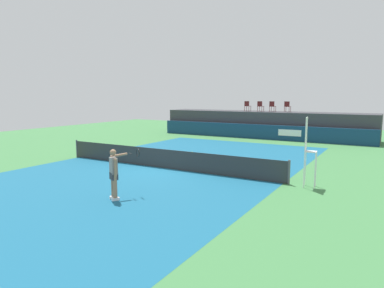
{
  "coord_description": "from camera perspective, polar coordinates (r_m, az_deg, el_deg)",
  "views": [
    {
      "loc": [
        9.71,
        -13.76,
        3.59
      ],
      "look_at": [
        0.46,
        2.0,
        1.0
      ],
      "focal_mm": 32.18,
      "sensor_mm": 36.0,
      "label": 1
    }
  ],
  "objects": [
    {
      "name": "net_post_far",
      "position": [
        14.54,
        15.76,
        -4.52
      ],
      "size": [
        0.1,
        0.1,
        1.0
      ],
      "primitive_type": "cylinder",
      "color": "#4C4C51",
      "rests_on": "ground"
    },
    {
      "name": "spectator_platform",
      "position": [
        30.74,
        11.91,
        3.25
      ],
      "size": [
        18.0,
        2.8,
        2.2
      ],
      "primitive_type": "cube",
      "color": "#38383D",
      "rests_on": "ground"
    },
    {
      "name": "ground_plane",
      "position": [
        19.7,
        0.31,
        -2.43
      ],
      "size": [
        48.0,
        48.0,
        0.0
      ],
      "primitive_type": "plane",
      "color": "#3D7A42"
    },
    {
      "name": "umpire_chair",
      "position": [
        14.18,
        18.7,
        -0.49
      ],
      "size": [
        0.48,
        0.48,
        2.76
      ],
      "color": "white",
      "rests_on": "ground"
    },
    {
      "name": "tennis_player",
      "position": [
        12.17,
        -12.72,
        -4.62
      ],
      "size": [
        0.69,
        1.26,
        1.77
      ],
      "color": "white",
      "rests_on": "court_inner"
    },
    {
      "name": "tennis_net",
      "position": [
        17.13,
        -4.73,
        -2.44
      ],
      "size": [
        12.4,
        0.02,
        0.95
      ],
      "primitive_type": "cube",
      "color": "#2D2D2D",
      "rests_on": "ground"
    },
    {
      "name": "sponsor_wall",
      "position": [
        29.09,
        10.77,
        2.02
      ],
      "size": [
        18.0,
        0.22,
        1.2
      ],
      "color": "navy",
      "rests_on": "ground"
    },
    {
      "name": "spectator_chair_center",
      "position": [
        30.3,
        13.18,
        6.16
      ],
      "size": [
        0.47,
        0.47,
        0.89
      ],
      "color": "#561919",
      "rests_on": "spectator_platform"
    },
    {
      "name": "net_post_near",
      "position": [
        21.27,
        -18.53,
        -0.71
      ],
      "size": [
        0.1,
        0.1,
        1.0
      ],
      "primitive_type": "cylinder",
      "color": "#4C4C51",
      "rests_on": "ground"
    },
    {
      "name": "spectator_chair_right",
      "position": [
        30.13,
        15.52,
        6.07
      ],
      "size": [
        0.46,
        0.46,
        0.89
      ],
      "color": "#561919",
      "rests_on": "spectator_platform"
    },
    {
      "name": "spectator_chair_far_left",
      "position": [
        30.87,
        9.17,
        6.3
      ],
      "size": [
        0.47,
        0.47,
        0.89
      ],
      "color": "#561919",
      "rests_on": "spectator_platform"
    },
    {
      "name": "spectator_chair_left",
      "position": [
        30.43,
        11.26,
        6.22
      ],
      "size": [
        0.47,
        0.47,
        0.89
      ],
      "color": "#561919",
      "rests_on": "spectator_platform"
    },
    {
      "name": "tennis_ball",
      "position": [
        21.71,
        0.01,
        -1.35
      ],
      "size": [
        0.07,
        0.07,
        0.07
      ],
      "primitive_type": "sphere",
      "color": "#D8EA33",
      "rests_on": "court_inner"
    },
    {
      "name": "court_inner",
      "position": [
        17.22,
        -4.71,
        -3.99
      ],
      "size": [
        12.0,
        22.0,
        0.0
      ],
      "primitive_type": "cube",
      "color": "#16597A",
      "rests_on": "ground"
    }
  ]
}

